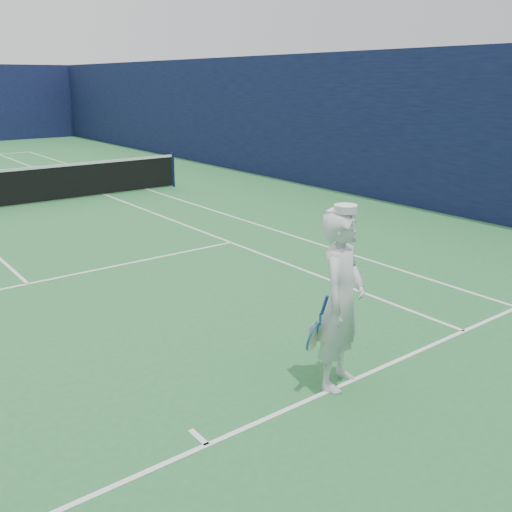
{
  "coord_description": "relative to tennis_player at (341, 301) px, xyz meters",
  "views": [
    {
      "loc": [
        -2.4,
        -15.76,
        3.26
      ],
      "look_at": [
        1.77,
        -10.32,
        1.12
      ],
      "focal_mm": 40.0,
      "sensor_mm": 36.0,
      "label": 1
    }
  ],
  "objects": [
    {
      "name": "tennis_player",
      "position": [
        0.0,
        0.0,
        0.0
      ],
      "size": [
        0.92,
        0.73,
        2.04
      ],
      "rotation": [
        0.0,
        0.0,
        0.42
      ],
      "color": "white",
      "rests_on": "ground"
    }
  ]
}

